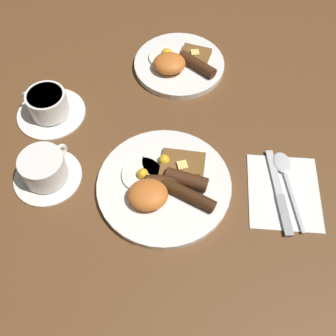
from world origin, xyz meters
TOP-DOWN VIEW (x-y plane):
  - ground_plane at (0.00, 0.00)m, footprint 3.00×3.00m
  - breakfast_plate_near at (0.00, -0.00)m, footprint 0.27×0.27m
  - breakfast_plate_far at (0.04, 0.35)m, footprint 0.23×0.23m
  - teacup_near at (-0.24, 0.02)m, footprint 0.14×0.14m
  - teacup_far at (-0.26, 0.20)m, footprint 0.16×0.16m
  - napkin at (0.24, -0.01)m, footprint 0.16×0.18m
  - knife at (0.23, -0.02)m, footprint 0.03×0.20m
  - spoon at (0.25, 0.04)m, footprint 0.04×0.19m

SIDE VIEW (x-z plane):
  - ground_plane at x=0.00m, z-range 0.00..0.00m
  - napkin at x=0.24m, z-range 0.00..0.01m
  - knife at x=0.23m, z-range 0.00..0.01m
  - spoon at x=0.25m, z-range 0.00..0.01m
  - breakfast_plate_near at x=0.00m, z-range -0.01..0.04m
  - breakfast_plate_far at x=0.04m, z-range -0.01..0.04m
  - teacup_far at x=-0.26m, z-range 0.00..0.06m
  - teacup_near at x=-0.24m, z-range 0.00..0.06m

